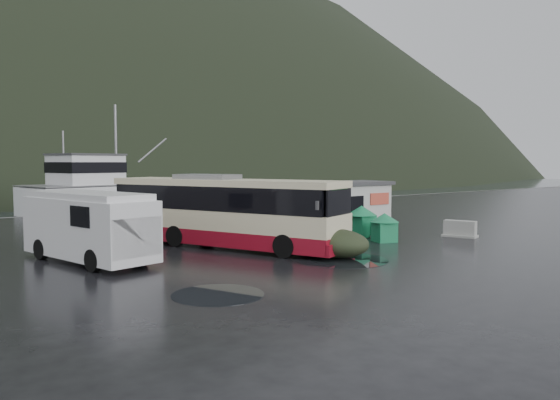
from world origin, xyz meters
TOP-DOWN VIEW (x-y plane):
  - ground at (0.00, 0.00)m, footprint 160.00×160.00m
  - quay_edge at (0.00, 20.00)m, footprint 160.00×0.60m
  - coach_bus at (-1.37, 1.27)m, footprint 6.60×11.18m
  - white_van at (-7.08, 1.24)m, footprint 3.31×6.36m
  - waste_bin_left at (5.13, -1.87)m, footprint 1.19×1.19m
  - waste_bin_right at (5.56, -0.03)m, footprint 1.10×1.10m
  - dome_tent at (0.58, -3.46)m, footprint 2.57×3.15m
  - ticket_kiosk at (7.01, 1.82)m, footprint 3.39×2.61m
  - jersey_barrier_a at (9.19, -3.02)m, footprint 1.25×1.74m
  - jersey_barrier_b at (6.10, -0.30)m, footprint 1.15×1.67m
  - fishing_trawler at (6.17, 26.85)m, footprint 24.71×10.36m
  - puddles at (-0.63, -2.28)m, footprint 11.11×12.36m

SIDE VIEW (x-z plane):
  - ground at x=0.00m, z-range 0.00..0.00m
  - quay_edge at x=0.00m, z-range -0.75..0.75m
  - coach_bus at x=-1.37m, z-range -1.54..1.54m
  - white_van at x=-7.08m, z-range -1.27..1.27m
  - waste_bin_left at x=5.13m, z-range -0.65..0.65m
  - waste_bin_right at x=5.56m, z-range -0.75..0.75m
  - dome_tent at x=0.58m, z-range -0.54..0.54m
  - ticket_kiosk at x=7.01m, z-range -1.29..1.29m
  - jersey_barrier_a at x=9.19m, z-range -0.39..0.39m
  - jersey_barrier_b at x=6.10m, z-range -0.38..0.38m
  - fishing_trawler at x=6.17m, z-range -4.83..4.83m
  - puddles at x=-0.63m, z-range 0.00..0.01m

